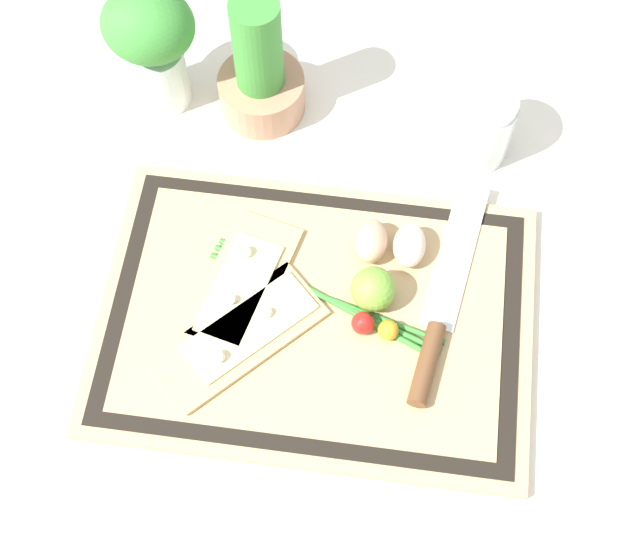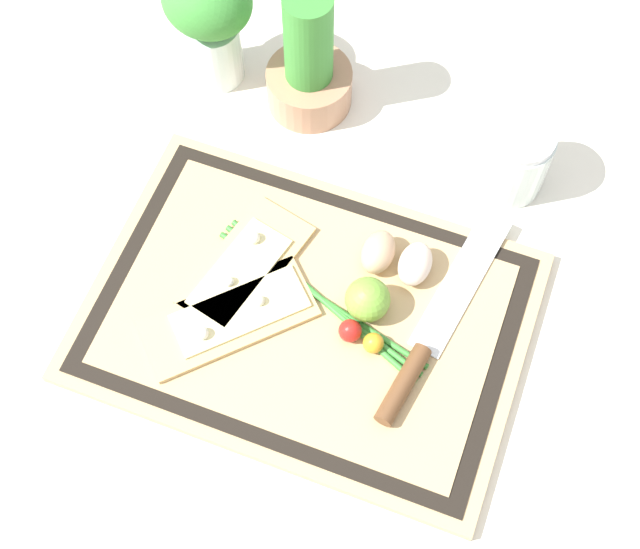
{
  "view_description": "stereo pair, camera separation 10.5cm",
  "coord_description": "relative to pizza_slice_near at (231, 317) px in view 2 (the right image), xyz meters",
  "views": [
    {
      "loc": [
        0.06,
        -0.42,
        0.98
      ],
      "look_at": [
        0.0,
        0.05,
        0.03
      ],
      "focal_mm": 50.0,
      "sensor_mm": 36.0,
      "label": 1
    },
    {
      "loc": [
        0.16,
        -0.39,
        0.98
      ],
      "look_at": [
        0.0,
        0.05,
        0.03
      ],
      "focal_mm": 50.0,
      "sensor_mm": 36.0,
      "label": 2
    }
  ],
  "objects": [
    {
      "name": "pizza_slice_far",
      "position": [
        -0.01,
        0.07,
        0.0
      ],
      "size": [
        0.12,
        0.19,
        0.02
      ],
      "color": "tan",
      "rests_on": "cutting_board"
    },
    {
      "name": "egg_brown",
      "position": [
        0.14,
        0.13,
        0.01
      ],
      "size": [
        0.04,
        0.06,
        0.04
      ],
      "primitive_type": "ellipsoid",
      "color": "tan",
      "rests_on": "cutting_board"
    },
    {
      "name": "egg_pink",
      "position": [
        0.18,
        0.13,
        0.01
      ],
      "size": [
        0.04,
        0.06,
        0.04
      ],
      "primitive_type": "ellipsoid",
      "color": "beige",
      "rests_on": "cutting_board"
    },
    {
      "name": "cherry_tomato_yellow",
      "position": [
        0.17,
        0.02,
        0.01
      ],
      "size": [
        0.02,
        0.02,
        0.02
      ],
      "primitive_type": "sphere",
      "color": "gold",
      "rests_on": "cutting_board"
    },
    {
      "name": "herb_glass",
      "position": [
        -0.17,
        0.34,
        0.09
      ],
      "size": [
        0.12,
        0.1,
        0.19
      ],
      "color": "silver",
      "rests_on": "ground_plane"
    },
    {
      "name": "ground_plane",
      "position": [
        0.08,
        0.04,
        -0.02
      ],
      "size": [
        6.0,
        6.0,
        0.0
      ],
      "primitive_type": "plane",
      "color": "silver"
    },
    {
      "name": "cherry_tomato_red",
      "position": [
        0.14,
        0.03,
        0.01
      ],
      "size": [
        0.03,
        0.03,
        0.03
      ],
      "primitive_type": "sphere",
      "color": "red",
      "rests_on": "cutting_board"
    },
    {
      "name": "cutting_board",
      "position": [
        0.08,
        0.04,
        -0.01
      ],
      "size": [
        0.51,
        0.36,
        0.02
      ],
      "color": "tan",
      "rests_on": "ground_plane"
    },
    {
      "name": "knife",
      "position": [
        0.22,
        0.04,
        0.0
      ],
      "size": [
        0.08,
        0.31,
        0.02
      ],
      "color": "silver",
      "rests_on": "cutting_board"
    },
    {
      "name": "herb_pot",
      "position": [
        -0.03,
        0.34,
        0.04
      ],
      "size": [
        0.11,
        0.11,
        0.19
      ],
      "color": "#AD7A5B",
      "rests_on": "ground_plane"
    },
    {
      "name": "lime",
      "position": [
        0.15,
        0.07,
        0.02
      ],
      "size": [
        0.05,
        0.05,
        0.05
      ],
      "primitive_type": "sphere",
      "color": "#70A838",
      "rests_on": "cutting_board"
    },
    {
      "name": "sauce_jar",
      "position": [
        0.25,
        0.31,
        0.02
      ],
      "size": [
        0.09,
        0.09,
        0.1
      ],
      "color": "silver",
      "rests_on": "ground_plane"
    },
    {
      "name": "scallion_bunch",
      "position": [
        0.09,
        0.06,
        -0.0
      ],
      "size": [
        0.29,
        0.13,
        0.01
      ],
      "color": "#388433",
      "rests_on": "cutting_board"
    },
    {
      "name": "pizza_slice_near",
      "position": [
        0.0,
        0.0,
        0.0
      ],
      "size": [
        0.2,
        0.2,
        0.02
      ],
      "color": "tan",
      "rests_on": "cutting_board"
    }
  ]
}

